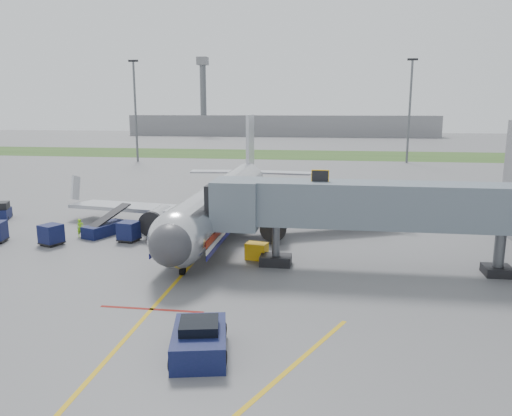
# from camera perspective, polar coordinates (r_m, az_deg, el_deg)

# --- Properties ---
(ground) EXTENTS (400.00, 400.00, 0.00)m
(ground) POSITION_cam_1_polar(r_m,az_deg,el_deg) (32.53, -9.41, -8.63)
(ground) COLOR #565659
(ground) RESTS_ON ground
(grass_strip) EXTENTS (300.00, 25.00, 0.01)m
(grass_strip) POSITION_cam_1_polar(r_m,az_deg,el_deg) (119.93, 3.82, 6.13)
(grass_strip) COLOR #2D4C1E
(grass_strip) RESTS_ON ground
(apron_markings) EXTENTS (21.52, 50.00, 0.01)m
(apron_markings) POSITION_cam_1_polar(r_m,az_deg,el_deg) (26.14, -14.48, -14.01)
(apron_markings) COLOR gold
(apron_markings) RESTS_ON ground
(airliner) EXTENTS (32.10, 35.67, 10.25)m
(airliner) POSITION_cam_1_polar(r_m,az_deg,el_deg) (46.09, -3.75, 0.88)
(airliner) COLOR silver
(airliner) RESTS_ON ground
(jet_bridge) EXTENTS (25.30, 4.00, 6.90)m
(jet_bridge) POSITION_cam_1_polar(r_m,az_deg,el_deg) (34.82, 13.62, 0.18)
(jet_bridge) COLOR slate
(jet_bridge) RESTS_ON ground
(light_mast_left) EXTENTS (2.00, 0.44, 20.40)m
(light_mast_left) POSITION_cam_1_polar(r_m,az_deg,el_deg) (106.67, -13.62, 10.97)
(light_mast_left) COLOR #595B60
(light_mast_left) RESTS_ON ground
(light_mast_right) EXTENTS (2.00, 0.44, 20.40)m
(light_mast_right) POSITION_cam_1_polar(r_m,az_deg,el_deg) (105.16, 17.16, 10.79)
(light_mast_right) COLOR #595B60
(light_mast_right) RESTS_ON ground
(distant_terminal) EXTENTS (120.00, 14.00, 8.00)m
(distant_terminal) POSITION_cam_1_polar(r_m,az_deg,el_deg) (200.12, 2.85, 9.41)
(distant_terminal) COLOR slate
(distant_terminal) RESTS_ON ground
(control_tower) EXTENTS (4.00, 4.00, 30.00)m
(control_tower) POSITION_cam_1_polar(r_m,az_deg,el_deg) (200.38, -6.06, 13.17)
(control_tower) COLOR #595B60
(control_tower) RESTS_ON ground
(pushback_tug) EXTENTS (3.16, 4.33, 1.63)m
(pushback_tug) POSITION_cam_1_polar(r_m,az_deg,el_deg) (23.56, -6.48, -14.83)
(pushback_tug) COLOR #0C1537
(pushback_tug) RESTS_ON ground
(baggage_tug) EXTENTS (2.13, 2.79, 1.74)m
(baggage_tug) POSITION_cam_1_polar(r_m,az_deg,el_deg) (56.29, -26.99, -0.37)
(baggage_tug) COLOR #0C1537
(baggage_tug) RESTS_ON ground
(baggage_cart_a) EXTENTS (2.05, 2.05, 1.69)m
(baggage_cart_a) POSITION_cam_1_polar(r_m,az_deg,el_deg) (44.12, -22.37, -2.82)
(baggage_cart_a) COLOR #0C1537
(baggage_cart_a) RESTS_ON ground
(baggage_cart_c) EXTENTS (1.79, 1.79, 1.67)m
(baggage_cart_c) POSITION_cam_1_polar(r_m,az_deg,el_deg) (43.25, -14.35, -2.60)
(baggage_cart_c) COLOR #0C1537
(baggage_cart_c) RESTS_ON ground
(belt_loader) EXTENTS (2.96, 5.03, 2.38)m
(belt_loader) POSITION_cam_1_polar(r_m,az_deg,el_deg) (46.06, -16.83, -2.21)
(belt_loader) COLOR #0C1537
(belt_loader) RESTS_ON ground
(ground_power_cart) EXTENTS (1.73, 1.34, 1.24)m
(ground_power_cart) POSITION_cam_1_polar(r_m,az_deg,el_deg) (37.07, 0.07, -4.96)
(ground_power_cart) COLOR #ECA90D
(ground_power_cart) RESTS_ON ground
(ramp_worker) EXTENTS (0.66, 0.69, 1.59)m
(ramp_worker) POSITION_cam_1_polar(r_m,az_deg,el_deg) (45.92, -19.44, -2.16)
(ramp_worker) COLOR #90E91B
(ramp_worker) RESTS_ON ground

